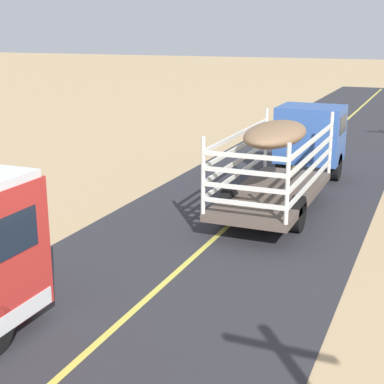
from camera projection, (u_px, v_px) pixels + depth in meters
The scene contains 1 object.
livestock_truck at pixel (298, 144), 21.40m from camera, with size 2.53×9.70×3.02m.
Camera 1 is at (5.60, -3.40, 5.86)m, focal length 54.63 mm.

